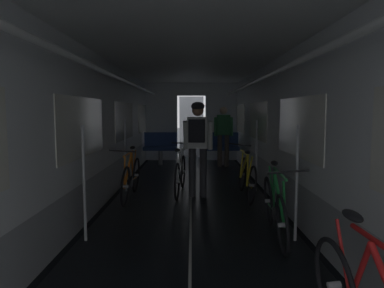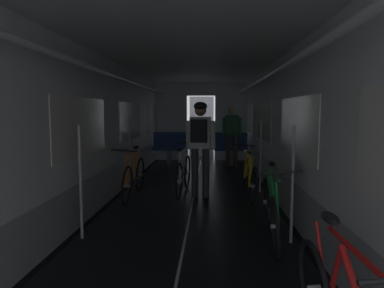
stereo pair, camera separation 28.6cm
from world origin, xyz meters
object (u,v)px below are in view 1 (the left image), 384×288
at_px(bicycle_green, 276,207).
at_px(bicycle_yellow, 248,177).
at_px(bench_seat_far_right, 223,145).
at_px(bench_seat_far_left, 162,145).
at_px(bicycle_white_in_aisle, 181,174).
at_px(person_standing_near_bench, 225,132).
at_px(bicycle_orange, 132,177).
at_px(person_cyclist_aisle, 199,139).

distance_m(bicycle_green, bicycle_yellow, 2.00).
bearing_deg(bench_seat_far_right, bench_seat_far_left, 180.00).
bearing_deg(bicycle_white_in_aisle, person_standing_near_bench, 71.03).
bearing_deg(person_standing_near_bench, bench_seat_far_right, 90.41).
height_order(bicycle_green, bicycle_orange, bicycle_green).
height_order(bicycle_yellow, person_cyclist_aisle, person_cyclist_aisle).
relative_size(bicycle_yellow, person_cyclist_aisle, 0.98).
relative_size(bench_seat_far_right, person_cyclist_aisle, 0.57).
xyz_separation_m(bicycle_green, bicycle_orange, (-2.11, 1.92, 0.00)).
bearing_deg(bench_seat_far_left, bench_seat_far_right, 0.00).
bearing_deg(bicycle_green, bench_seat_far_right, 91.42).
bearing_deg(person_cyclist_aisle, person_standing_near_bench, 77.37).
bearing_deg(bicycle_orange, bench_seat_far_left, 87.57).
bearing_deg(bicycle_orange, bench_seat_far_right, 63.53).
bearing_deg(bicycle_orange, person_standing_near_bench, 61.14).
height_order(bicycle_green, bicycle_yellow, bicycle_yellow).
height_order(bicycle_orange, bicycle_white_in_aisle, bicycle_orange).
xyz_separation_m(bench_seat_far_right, person_standing_near_bench, (0.00, -0.38, 0.41)).
bearing_deg(bicycle_green, bench_seat_far_left, 108.32).
height_order(bench_seat_far_right, bicycle_orange, bench_seat_far_right).
height_order(bench_seat_far_left, bicycle_white_in_aisle, bench_seat_far_left).
bearing_deg(bicycle_white_in_aisle, bicycle_yellow, -13.61).
distance_m(bicycle_green, bicycle_orange, 2.86).
distance_m(bicycle_orange, bicycle_white_in_aisle, 0.94).
bearing_deg(person_standing_near_bench, bicycle_yellow, -88.22).
bearing_deg(person_cyclist_aisle, bicycle_white_in_aisle, 140.66).
xyz_separation_m(bicycle_green, person_standing_near_bench, (-0.14, 5.50, 0.59)).
relative_size(bicycle_green, bicycle_white_in_aisle, 1.00).
bearing_deg(person_cyclist_aisle, bicycle_orange, -175.19).
bearing_deg(bench_seat_far_right, bicycle_green, -88.58).
bearing_deg(bicycle_yellow, person_cyclist_aisle, 178.22).
xyz_separation_m(bicycle_orange, bicycle_yellow, (2.08, 0.07, -0.00)).
relative_size(bicycle_orange, person_cyclist_aisle, 0.98).
bearing_deg(bicycle_yellow, bicycle_white_in_aisle, 166.39).
relative_size(bench_seat_far_left, bench_seat_far_right, 1.00).
relative_size(bicycle_orange, bicycle_white_in_aisle, 1.00).
xyz_separation_m(bicycle_white_in_aisle, person_standing_near_bench, (1.10, 3.21, 0.59)).
distance_m(bicycle_yellow, person_cyclist_aisle, 1.12).
xyz_separation_m(bench_seat_far_left, bench_seat_far_right, (1.80, 0.00, 0.00)).
distance_m(bicycle_green, person_cyclist_aisle, 2.33).
relative_size(bench_seat_far_right, person_standing_near_bench, 0.58).
bearing_deg(bench_seat_far_left, person_cyclist_aisle, -75.11).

